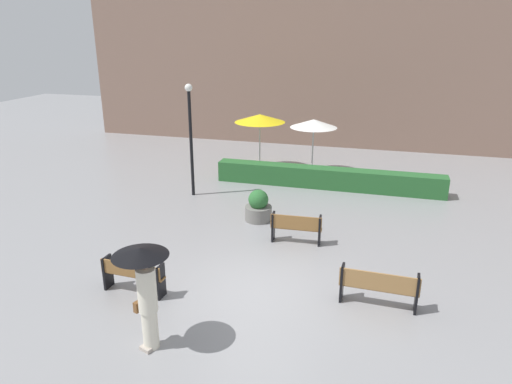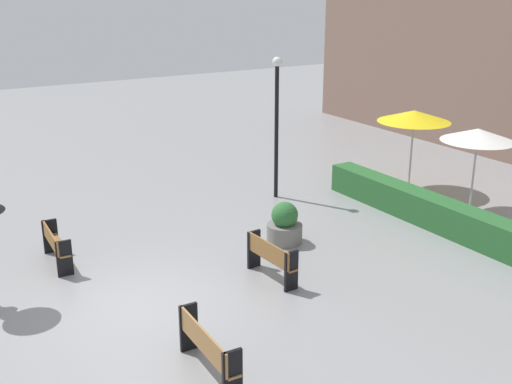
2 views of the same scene
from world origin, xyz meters
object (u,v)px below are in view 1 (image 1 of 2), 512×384
object	(u,v)px
bench_mid_center	(296,227)
bench_near_left	(133,274)
planter_pot	(258,207)
patio_umbrella_yellow	(260,118)
lamp_post	(190,129)
patio_umbrella_white	(314,124)
bench_near_right	(379,286)
pedestrian_with_umbrella	(145,282)

from	to	relation	value
bench_mid_center	bench_near_left	bearing A→B (deg)	-130.46
planter_pot	patio_umbrella_yellow	distance (m)	6.28
bench_near_left	lamp_post	bearing A→B (deg)	101.16
planter_pot	patio_umbrella_white	bearing A→B (deg)	81.46
bench_mid_center	bench_near_left	xyz separation A→B (m)	(-3.27, -3.83, -0.03)
bench_mid_center	lamp_post	world-z (taller)	lamp_post
bench_mid_center	patio_umbrella_white	xyz separation A→B (m)	(-0.68, 7.27, 1.70)
bench_mid_center	bench_near_right	world-z (taller)	bench_near_right
bench_mid_center	pedestrian_with_umbrella	size ratio (longest dim) A/B	0.70
bench_near_right	planter_pot	bearing A→B (deg)	133.29
patio_umbrella_yellow	bench_near_left	bearing A→B (deg)	-91.04
bench_mid_center	patio_umbrella_white	size ratio (longest dim) A/B	0.63
pedestrian_with_umbrella	patio_umbrella_white	xyz separation A→B (m)	(1.26, 12.84, 0.76)
patio_umbrella_white	bench_mid_center	bearing A→B (deg)	-84.67
bench_mid_center	lamp_post	distance (m)	6.00
bench_near_right	lamp_post	xyz separation A→B (m)	(-7.12, 6.05, 2.04)
patio_umbrella_yellow	bench_near_right	bearing A→B (deg)	-61.17
bench_near_right	patio_umbrella_white	bearing A→B (deg)	107.28
bench_near_left	pedestrian_with_umbrella	size ratio (longest dim) A/B	0.74
pedestrian_with_umbrella	patio_umbrella_white	size ratio (longest dim) A/B	0.90
bench_mid_center	patio_umbrella_yellow	xyz separation A→B (m)	(-3.07, 7.21, 1.82)
planter_pot	lamp_post	bearing A→B (deg)	150.22
pedestrian_with_umbrella	planter_pot	distance (m)	7.08
pedestrian_with_umbrella	patio_umbrella_yellow	distance (m)	12.86
planter_pot	patio_umbrella_yellow	xyz separation A→B (m)	(-1.51, 5.79, 1.90)
planter_pot	bench_near_left	bearing A→B (deg)	-108.04
bench_near_right	bench_near_left	bearing A→B (deg)	-170.29
bench_mid_center	bench_near_right	size ratio (longest dim) A/B	0.85
patio_umbrella_yellow	patio_umbrella_white	world-z (taller)	patio_umbrella_yellow
bench_near_right	planter_pot	xyz separation A→B (m)	(-4.03, 4.27, -0.08)
bench_near_right	planter_pot	size ratio (longest dim) A/B	1.69
bench_near_left	planter_pot	bearing A→B (deg)	71.96
pedestrian_with_umbrella	bench_mid_center	bearing A→B (deg)	70.83
lamp_post	patio_umbrella_white	distance (m)	5.70
patio_umbrella_yellow	patio_umbrella_white	distance (m)	2.39
pedestrian_with_umbrella	bench_near_right	bearing A→B (deg)	31.69
bench_mid_center	bench_near_left	world-z (taller)	bench_mid_center
bench_near_right	patio_umbrella_yellow	distance (m)	11.63
bench_mid_center	pedestrian_with_umbrella	distance (m)	5.97
bench_near_left	patio_umbrella_yellow	bearing A→B (deg)	88.96
bench_near_right	patio_umbrella_white	xyz separation A→B (m)	(-3.15, 10.12, 1.70)
planter_pot	patio_umbrella_yellow	world-z (taller)	patio_umbrella_yellow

